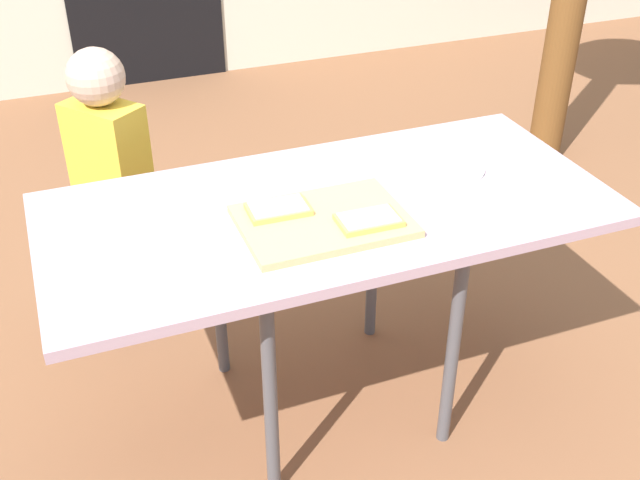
% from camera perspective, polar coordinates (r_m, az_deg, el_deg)
% --- Properties ---
extents(ground_plane, '(16.00, 16.00, 0.00)m').
position_cam_1_polar(ground_plane, '(2.48, 0.58, -11.80)').
color(ground_plane, brown).
extents(dining_table, '(1.51, 0.70, 0.72)m').
position_cam_1_polar(dining_table, '(2.07, 0.68, 1.41)').
color(dining_table, '#B395A6').
rests_on(dining_table, ground).
extents(cutting_board, '(0.42, 0.30, 0.02)m').
position_cam_1_polar(cutting_board, '(1.95, 0.26, 1.40)').
color(cutting_board, tan).
rests_on(cutting_board, dining_table).
extents(pizza_slice_near_right, '(0.16, 0.10, 0.02)m').
position_cam_1_polar(pizza_slice_near_right, '(1.92, 3.62, 1.49)').
color(pizza_slice_near_right, gold).
rests_on(pizza_slice_near_right, cutting_board).
extents(pizza_slice_far_left, '(0.16, 0.10, 0.02)m').
position_cam_1_polar(pizza_slice_far_left, '(1.97, -3.11, 2.31)').
color(pizza_slice_far_left, gold).
rests_on(pizza_slice_far_left, cutting_board).
extents(plate_white_right, '(0.22, 0.22, 0.01)m').
position_cam_1_polar(plate_white_right, '(2.25, 9.30, 5.28)').
color(plate_white_right, white).
rests_on(plate_white_right, dining_table).
extents(child_left, '(0.26, 0.28, 1.00)m').
position_cam_1_polar(child_left, '(2.57, -15.13, 4.56)').
color(child_left, '#383B59').
rests_on(child_left, ground).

